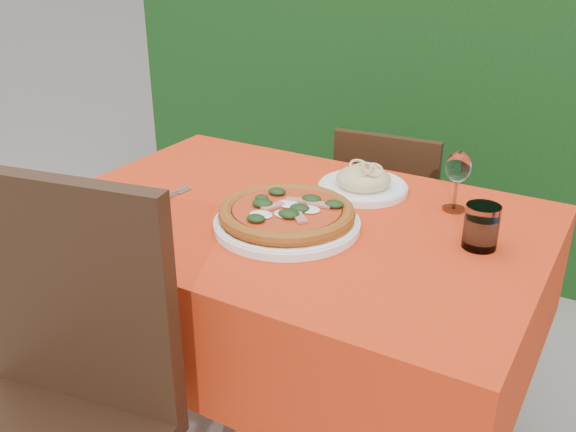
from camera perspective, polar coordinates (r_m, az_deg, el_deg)
The scene contains 9 objects.
hedge at distance 2.99m, azimuth 15.75°, elevation 13.78°, with size 3.20×0.55×1.78m.
dining_table at distance 1.71m, azimuth 0.26°, elevation -4.49°, with size 1.26×0.86×0.75m.
chair_near at distance 1.39m, azimuth -20.41°, elevation -15.23°, with size 0.53×0.53×1.00m.
chair_far at distance 2.33m, azimuth 8.97°, elevation -0.39°, with size 0.39×0.39×0.80m.
pizza_plate at distance 1.56m, azimuth -0.10°, elevation -0.03°, with size 0.36×0.36×0.07m.
pasta_plate at distance 1.79m, azimuth 6.69°, elevation 2.96°, with size 0.25×0.25×0.07m.
water_glass at distance 1.52m, azimuth 16.78°, elevation -1.09°, with size 0.08×0.08×0.10m.
wine_glass at distance 1.68m, azimuth 14.89°, elevation 4.03°, with size 0.07×0.07×0.16m.
fork at distance 1.75m, azimuth -11.36°, elevation 1.31°, with size 0.03×0.21×0.01m, color silver.
Camera 1 is at (0.75, -1.30, 1.43)m, focal length 40.00 mm.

